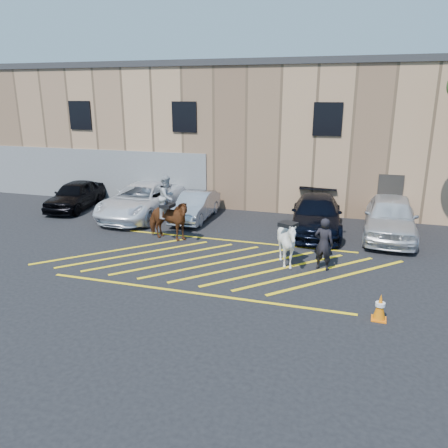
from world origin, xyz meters
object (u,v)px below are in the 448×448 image
(car_black_suv, at_px, (76,195))
(car_white_suv, at_px, (390,217))
(car_white_pickup, at_px, (142,200))
(car_silver_sedan, at_px, (195,206))
(car_blue_suv, at_px, (316,214))
(saddled_white, at_px, (287,243))
(mounted_bay, at_px, (168,214))
(traffic_cone, at_px, (380,307))
(handler, at_px, (324,244))

(car_black_suv, distance_m, car_white_suv, 15.21)
(car_white_pickup, height_order, car_silver_sedan, car_white_pickup)
(car_blue_suv, relative_size, saddled_white, 2.67)
(car_black_suv, relative_size, mounted_bay, 1.60)
(car_black_suv, distance_m, traffic_cone, 16.51)
(handler, height_order, traffic_cone, handler)
(mounted_bay, height_order, traffic_cone, mounted_bay)
(car_white_suv, relative_size, traffic_cone, 6.89)
(saddled_white, bearing_deg, mounted_bay, 163.94)
(saddled_white, bearing_deg, handler, 3.98)
(car_blue_suv, bearing_deg, car_black_suv, 173.79)
(car_black_suv, bearing_deg, traffic_cone, -34.45)
(car_blue_suv, bearing_deg, mounted_bay, -157.03)
(traffic_cone, bearing_deg, car_white_suv, 85.04)
(car_black_suv, distance_m, handler, 13.67)
(handler, bearing_deg, car_white_suv, -106.68)
(car_black_suv, height_order, handler, handler)
(car_black_suv, distance_m, car_silver_sedan, 6.61)
(handler, bearing_deg, car_silver_sedan, -24.16)
(car_black_suv, height_order, traffic_cone, car_black_suv)
(car_silver_sedan, xyz_separation_m, saddled_white, (5.04, -4.61, 0.20))
(car_white_pickup, bearing_deg, car_blue_suv, 1.46)
(car_black_suv, relative_size, handler, 2.36)
(car_blue_suv, xyz_separation_m, saddled_white, (-0.58, -4.37, 0.11))
(car_white_pickup, xyz_separation_m, handler, (8.91, -4.34, 0.11))
(car_white_pickup, relative_size, mounted_bay, 2.14)
(car_silver_sedan, xyz_separation_m, car_blue_suv, (5.62, -0.24, 0.10))
(handler, bearing_deg, car_white_pickup, -14.16)
(handler, height_order, mounted_bay, mounted_bay)
(car_white_pickup, xyz_separation_m, traffic_cone, (10.62, -7.44, -0.42))
(car_black_suv, relative_size, saddled_white, 2.20)
(saddled_white, distance_m, traffic_cone, 4.22)
(car_white_pickup, relative_size, handler, 3.16)
(mounted_bay, bearing_deg, car_white_suv, 19.09)
(car_silver_sedan, distance_m, car_blue_suv, 5.63)
(car_white_suv, distance_m, mounted_bay, 9.11)
(car_white_suv, bearing_deg, traffic_cone, -92.53)
(traffic_cone, bearing_deg, car_white_pickup, 144.98)
(car_silver_sedan, height_order, handler, handler)
(car_white_suv, bearing_deg, handler, -116.04)
(car_black_suv, bearing_deg, saddled_white, -28.53)
(traffic_cone, bearing_deg, mounted_bay, 150.65)
(saddled_white, bearing_deg, car_silver_sedan, 137.55)
(car_white_pickup, distance_m, handler, 9.91)
(car_white_suv, bearing_deg, mounted_bay, -158.47)
(handler, xyz_separation_m, saddled_white, (-1.20, -0.08, -0.05))
(mounted_bay, bearing_deg, car_silver_sedan, 89.94)
(car_black_suv, xyz_separation_m, mounted_bay, (6.61, -3.29, 0.35))
(car_black_suv, distance_m, car_blue_suv, 12.23)
(car_silver_sedan, distance_m, traffic_cone, 11.03)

